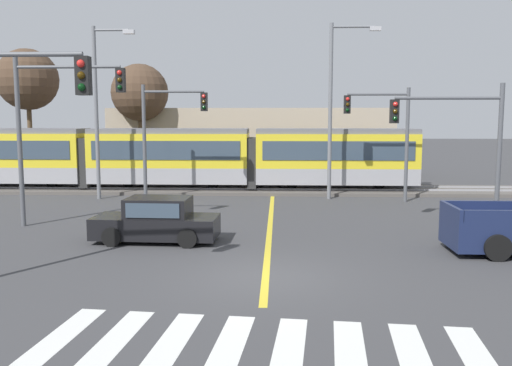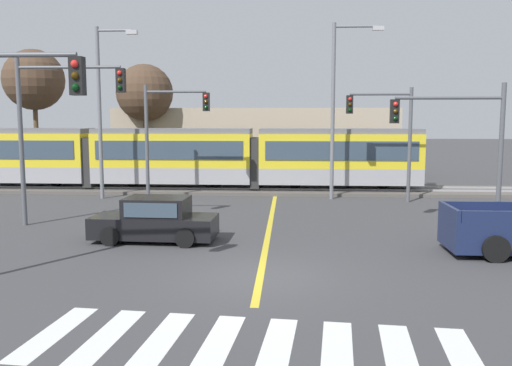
{
  "view_description": "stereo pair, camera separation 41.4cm",
  "coord_description": "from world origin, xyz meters",
  "px_view_note": "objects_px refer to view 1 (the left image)",
  "views": [
    {
      "loc": [
        0.34,
        -13.95,
        4.18
      ],
      "look_at": [
        -0.58,
        7.62,
        1.6
      ],
      "focal_mm": 38.0,
      "sensor_mm": 36.0,
      "label": 1
    },
    {
      "loc": [
        0.75,
        -13.93,
        4.18
      ],
      "look_at": [
        -0.58,
        7.62,
        1.6
      ],
      "focal_mm": 38.0,
      "sensor_mm": 36.0,
      "label": 2
    }
  ],
  "objects_px": {
    "traffic_light_mid_left": "(54,114)",
    "traffic_light_far_right": "(385,126)",
    "light_rail_tram": "(170,156)",
    "street_lamp_centre": "(335,100)",
    "traffic_light_far_left": "(166,125)",
    "street_lamp_west": "(100,103)",
    "bare_tree_far_west": "(28,80)",
    "sedan_crossing": "(157,221)",
    "traffic_light_mid_right": "(460,133)",
    "bare_tree_west": "(140,93)"
  },
  "relations": [
    {
      "from": "traffic_light_mid_left",
      "to": "street_lamp_centre",
      "type": "height_order",
      "value": "street_lamp_centre"
    },
    {
      "from": "traffic_light_mid_left",
      "to": "traffic_light_mid_right",
      "type": "bearing_deg",
      "value": 2.1
    },
    {
      "from": "sedan_crossing",
      "to": "street_lamp_west",
      "type": "bearing_deg",
      "value": 117.57
    },
    {
      "from": "bare_tree_far_west",
      "to": "light_rail_tram",
      "type": "bearing_deg",
      "value": -28.45
    },
    {
      "from": "traffic_light_mid_left",
      "to": "street_lamp_centre",
      "type": "distance_m",
      "value": 13.85
    },
    {
      "from": "traffic_light_far_right",
      "to": "light_rail_tram",
      "type": "bearing_deg",
      "value": 162.82
    },
    {
      "from": "traffic_light_mid_right",
      "to": "bare_tree_far_west",
      "type": "xyz_separation_m",
      "value": [
        -24.06,
        15.85,
        3.17
      ]
    },
    {
      "from": "street_lamp_centre",
      "to": "light_rail_tram",
      "type": "bearing_deg",
      "value": 163.31
    },
    {
      "from": "traffic_light_far_right",
      "to": "street_lamp_west",
      "type": "xyz_separation_m",
      "value": [
        -14.47,
        0.31,
        1.2
      ]
    },
    {
      "from": "sedan_crossing",
      "to": "bare_tree_west",
      "type": "bearing_deg",
      "value": 105.77
    },
    {
      "from": "bare_tree_far_west",
      "to": "bare_tree_west",
      "type": "height_order",
      "value": "bare_tree_far_west"
    },
    {
      "from": "street_lamp_west",
      "to": "traffic_light_mid_right",
      "type": "bearing_deg",
      "value": -22.56
    },
    {
      "from": "bare_tree_west",
      "to": "traffic_light_far_right",
      "type": "bearing_deg",
      "value": -32.3
    },
    {
      "from": "light_rail_tram",
      "to": "traffic_light_far_left",
      "type": "relative_size",
      "value": 4.81
    },
    {
      "from": "light_rail_tram",
      "to": "traffic_light_mid_right",
      "type": "relative_size",
      "value": 5.08
    },
    {
      "from": "traffic_light_mid_left",
      "to": "street_lamp_west",
      "type": "bearing_deg",
      "value": 94.87
    },
    {
      "from": "sedan_crossing",
      "to": "bare_tree_west",
      "type": "relative_size",
      "value": 0.54
    },
    {
      "from": "light_rail_tram",
      "to": "sedan_crossing",
      "type": "relative_size",
      "value": 6.57
    },
    {
      "from": "traffic_light_far_right",
      "to": "sedan_crossing",
      "type": "bearing_deg",
      "value": -135.29
    },
    {
      "from": "traffic_light_far_right",
      "to": "traffic_light_far_left",
      "type": "xyz_separation_m",
      "value": [
        -10.86,
        -0.74,
        0.08
      ]
    },
    {
      "from": "sedan_crossing",
      "to": "traffic_light_mid_left",
      "type": "distance_m",
      "value": 6.21
    },
    {
      "from": "light_rail_tram",
      "to": "traffic_light_mid_left",
      "type": "xyz_separation_m",
      "value": [
        -2.31,
        -10.5,
        2.29
      ]
    },
    {
      "from": "sedan_crossing",
      "to": "bare_tree_far_west",
      "type": "relative_size",
      "value": 0.48
    },
    {
      "from": "traffic_light_mid_right",
      "to": "street_lamp_west",
      "type": "relative_size",
      "value": 0.63
    },
    {
      "from": "traffic_light_far_right",
      "to": "street_lamp_west",
      "type": "distance_m",
      "value": 14.52
    },
    {
      "from": "sedan_crossing",
      "to": "traffic_light_mid_right",
      "type": "relative_size",
      "value": 0.77
    },
    {
      "from": "traffic_light_far_left",
      "to": "light_rail_tram",
      "type": "bearing_deg",
      "value": 99.06
    },
    {
      "from": "traffic_light_mid_right",
      "to": "bare_tree_far_west",
      "type": "bearing_deg",
      "value": 146.62
    },
    {
      "from": "traffic_light_mid_left",
      "to": "traffic_light_far_right",
      "type": "bearing_deg",
      "value": 26.58
    },
    {
      "from": "street_lamp_west",
      "to": "bare_tree_far_west",
      "type": "xyz_separation_m",
      "value": [
        -8.0,
        9.18,
        1.81
      ]
    },
    {
      "from": "light_rail_tram",
      "to": "bare_tree_west",
      "type": "bearing_deg",
      "value": 118.83
    },
    {
      "from": "street_lamp_centre",
      "to": "sedan_crossing",
      "type": "bearing_deg",
      "value": -124.62
    },
    {
      "from": "traffic_light_far_right",
      "to": "traffic_light_mid_right",
      "type": "bearing_deg",
      "value": -75.98
    },
    {
      "from": "traffic_light_mid_left",
      "to": "bare_tree_far_west",
      "type": "relative_size",
      "value": 0.74
    },
    {
      "from": "sedan_crossing",
      "to": "street_lamp_centre",
      "type": "height_order",
      "value": "street_lamp_centre"
    },
    {
      "from": "bare_tree_far_west",
      "to": "traffic_light_far_right",
      "type": "bearing_deg",
      "value": -22.89
    },
    {
      "from": "traffic_light_far_left",
      "to": "street_lamp_centre",
      "type": "relative_size",
      "value": 0.65
    },
    {
      "from": "traffic_light_mid_right",
      "to": "light_rail_tram",
      "type": "bearing_deg",
      "value": 142.9
    },
    {
      "from": "light_rail_tram",
      "to": "bare_tree_far_west",
      "type": "distance_m",
      "value": 13.3
    },
    {
      "from": "sedan_crossing",
      "to": "street_lamp_west",
      "type": "distance_m",
      "value": 11.7
    },
    {
      "from": "street_lamp_west",
      "to": "bare_tree_far_west",
      "type": "height_order",
      "value": "bare_tree_far_west"
    },
    {
      "from": "light_rail_tram",
      "to": "street_lamp_centre",
      "type": "xyz_separation_m",
      "value": [
        9.13,
        -2.74,
        3.07
      ]
    },
    {
      "from": "bare_tree_far_west",
      "to": "sedan_crossing",
      "type": "bearing_deg",
      "value": -55.3
    },
    {
      "from": "traffic_light_far_left",
      "to": "street_lamp_west",
      "type": "bearing_deg",
      "value": 163.83
    },
    {
      "from": "street_lamp_centre",
      "to": "bare_tree_far_west",
      "type": "xyz_separation_m",
      "value": [
        -20.06,
        8.66,
        1.68
      ]
    },
    {
      "from": "traffic_light_far_right",
      "to": "street_lamp_west",
      "type": "bearing_deg",
      "value": 178.78
    },
    {
      "from": "light_rail_tram",
      "to": "sedan_crossing",
      "type": "height_order",
      "value": "light_rail_tram"
    },
    {
      "from": "light_rail_tram",
      "to": "street_lamp_west",
      "type": "distance_m",
      "value": 5.28
    },
    {
      "from": "traffic_light_far_right",
      "to": "traffic_light_far_left",
      "type": "bearing_deg",
      "value": -176.1
    },
    {
      "from": "street_lamp_west",
      "to": "street_lamp_centre",
      "type": "bearing_deg",
      "value": 2.48
    }
  ]
}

